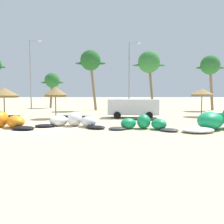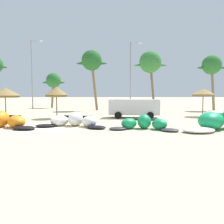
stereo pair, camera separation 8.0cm
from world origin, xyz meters
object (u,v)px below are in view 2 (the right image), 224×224
at_px(beach_umbrella_middle, 4,93).
at_px(palm_right_of_gap, 211,66).
at_px(beach_umbrella_near_palms, 56,92).
at_px(palm_left_of_gap, 53,81).
at_px(beach_umbrella_outermost, 202,92).
at_px(lamppost_west_center, 32,71).
at_px(palm_center_right, 150,63).
at_px(kite_left_of_center, 74,121).
at_px(kite_center, 143,124).
at_px(parked_van, 132,107).
at_px(palm_center_left, 91,61).
at_px(lamppost_east_center, 130,72).

relative_size(beach_umbrella_middle, palm_right_of_gap, 0.38).
bearing_deg(beach_umbrella_near_palms, palm_left_of_gap, 104.46).
relative_size(beach_umbrella_near_palms, palm_left_of_gap, 0.53).
bearing_deg(beach_umbrella_outermost, lamppost_west_center, 148.68).
bearing_deg(palm_center_right, lamppost_west_center, 177.65).
relative_size(kite_left_of_center, beach_umbrella_near_palms, 1.76).
bearing_deg(kite_center, beach_umbrella_near_palms, 136.91).
bearing_deg(beach_umbrella_near_palms, parked_van, 4.17).
relative_size(kite_left_of_center, parked_van, 1.05).
xyz_separation_m(palm_left_of_gap, palm_center_right, (15.74, -2.18, 2.75)).
height_order(beach_umbrella_near_palms, palm_left_of_gap, palm_left_of_gap).
bearing_deg(palm_left_of_gap, kite_left_of_center, -72.90).
xyz_separation_m(beach_umbrella_outermost, palm_center_left, (-12.45, 9.31, 4.44)).
bearing_deg(palm_left_of_gap, beach_umbrella_middle, -93.33).
xyz_separation_m(kite_center, beach_umbrella_middle, (-12.87, 7.77, 2.14)).
bearing_deg(palm_center_right, beach_umbrella_outermost, -74.38).
bearing_deg(palm_center_right, beach_umbrella_middle, -140.00).
height_order(beach_umbrella_outermost, parked_van, beach_umbrella_outermost).
relative_size(lamppost_west_center, lamppost_east_center, 1.02).
relative_size(parked_van, palm_center_left, 0.60).
xyz_separation_m(palm_center_left, palm_center_right, (8.88, 3.47, 0.27)).
bearing_deg(beach_umbrella_middle, palm_center_right, 40.00).
bearing_deg(palm_left_of_gap, lamppost_west_center, -154.50).
bearing_deg(parked_van, lamppost_west_center, 134.85).
bearing_deg(beach_umbrella_outermost, kite_center, -129.42).
bearing_deg(parked_van, palm_right_of_gap, 41.31).
bearing_deg(beach_umbrella_outermost, palm_center_right, 105.62).
distance_m(kite_center, beach_umbrella_near_palms, 10.61).
height_order(kite_center, palm_center_left, palm_center_left).
bearing_deg(beach_umbrella_near_palms, palm_center_left, 77.34).
bearing_deg(palm_left_of_gap, parked_van, -53.99).
xyz_separation_m(kite_left_of_center, palm_center_right, (8.79, 20.40, 6.82)).
bearing_deg(kite_center, beach_umbrella_middle, 148.87).
distance_m(beach_umbrella_outermost, parked_van, 7.71).
distance_m(kite_center, beach_umbrella_outermost, 11.83).
relative_size(beach_umbrella_middle, palm_center_left, 0.35).
bearing_deg(lamppost_west_center, lamppost_east_center, 2.03).
bearing_deg(beach_umbrella_near_palms, lamppost_east_center, 61.98).
bearing_deg(palm_right_of_gap, palm_left_of_gap, 166.57).
distance_m(beach_umbrella_outermost, lamppost_east_center, 15.88).
distance_m(kite_center, parked_van, 7.68).
bearing_deg(parked_van, palm_center_left, 115.11).
bearing_deg(palm_center_left, lamppost_west_center, 156.65).
distance_m(kite_left_of_center, palm_center_right, 23.24).
xyz_separation_m(kite_center, lamppost_east_center, (0.94, 23.10, 5.50)).
xyz_separation_m(palm_center_right, palm_right_of_gap, (8.17, -3.53, -0.91)).
xyz_separation_m(palm_left_of_gap, palm_center_left, (6.86, -5.66, 2.48)).
distance_m(kite_left_of_center, beach_umbrella_outermost, 14.68).
distance_m(beach_umbrella_outermost, palm_center_left, 16.17).
height_order(kite_left_of_center, palm_right_of_gap, palm_right_of_gap).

